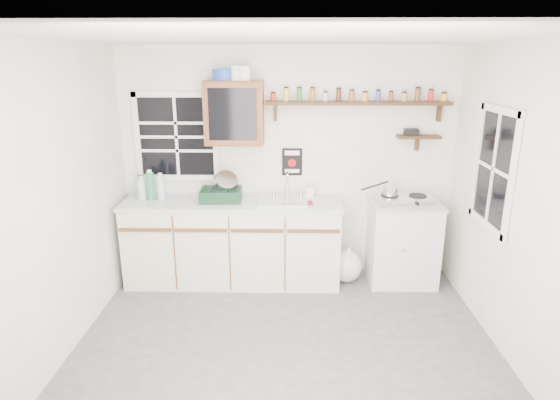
{
  "coord_description": "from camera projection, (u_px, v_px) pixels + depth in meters",
  "views": [
    {
      "loc": [
        0.02,
        -3.41,
        2.36
      ],
      "look_at": [
        -0.06,
        0.55,
        1.16
      ],
      "focal_mm": 30.0,
      "sensor_mm": 36.0,
      "label": 1
    }
  ],
  "objects": [
    {
      "name": "sink",
      "position": [
        283.0,
        200.0,
        4.93
      ],
      "size": [
        0.52,
        0.44,
        0.29
      ],
      "color": "silver",
      "rests_on": "main_cabinet"
    },
    {
      "name": "trash_bag",
      "position": [
        346.0,
        266.0,
        5.12
      ],
      "size": [
        0.38,
        0.34,
        0.44
      ],
      "color": "silver",
      "rests_on": "floor"
    },
    {
      "name": "saucepan",
      "position": [
        389.0,
        191.0,
        4.88
      ],
      "size": [
        0.36,
        0.25,
        0.16
      ],
      "rotation": [
        0.0,
        0.0,
        -0.62
      ],
      "color": "silver",
      "rests_on": "hotplate"
    },
    {
      "name": "room",
      "position": [
        286.0,
        209.0,
        3.59
      ],
      "size": [
        3.64,
        3.24,
        2.54
      ],
      "color": "#49494B",
      "rests_on": "ground"
    },
    {
      "name": "dish_rack",
      "position": [
        222.0,
        191.0,
        4.92
      ],
      "size": [
        0.44,
        0.34,
        0.32
      ],
      "rotation": [
        0.0,
        0.0,
        0.05
      ],
      "color": "black",
      "rests_on": "main_cabinet"
    },
    {
      "name": "warning_sign",
      "position": [
        292.0,
        162.0,
        5.1
      ],
      "size": [
        0.22,
        0.02,
        0.3
      ],
      "color": "black",
      "rests_on": "wall_back"
    },
    {
      "name": "secondary_shelf",
      "position": [
        416.0,
        136.0,
        4.92
      ],
      "size": [
        0.45,
        0.16,
        0.24
      ],
      "color": "black",
      "rests_on": "wall_back"
    },
    {
      "name": "hotplate",
      "position": [
        403.0,
        199.0,
        4.9
      ],
      "size": [
        0.62,
        0.38,
        0.08
      ],
      "rotation": [
        0.0,
        0.0,
        0.12
      ],
      "color": "silver",
      "rests_on": "right_cabinet"
    },
    {
      "name": "spice_shelf",
      "position": [
        358.0,
        102.0,
        4.82
      ],
      "size": [
        1.91,
        0.18,
        0.35
      ],
      "color": "black",
      "rests_on": "wall_back"
    },
    {
      "name": "rag",
      "position": [
        306.0,
        203.0,
        4.83
      ],
      "size": [
        0.14,
        0.12,
        0.02
      ],
      "primitive_type": "cube",
      "rotation": [
        0.0,
        0.0,
        0.08
      ],
      "color": "maroon",
      "rests_on": "main_cabinet"
    },
    {
      "name": "window_right",
      "position": [
        494.0,
        169.0,
        4.02
      ],
      "size": [
        0.03,
        0.78,
        1.08
      ],
      "color": "black",
      "rests_on": "wall_back"
    },
    {
      "name": "window_back",
      "position": [
        177.0,
        137.0,
        5.04
      ],
      "size": [
        0.93,
        0.03,
        0.98
      ],
      "color": "black",
      "rests_on": "wall_back"
    },
    {
      "name": "right_cabinet",
      "position": [
        402.0,
        242.0,
        5.06
      ],
      "size": [
        0.73,
        0.57,
        0.91
      ],
      "color": "silver",
      "rests_on": "floor"
    },
    {
      "name": "upper_cabinet",
      "position": [
        234.0,
        113.0,
        4.81
      ],
      "size": [
        0.6,
        0.32,
        0.65
      ],
      "color": "#5C3017",
      "rests_on": "wall_back"
    },
    {
      "name": "main_cabinet",
      "position": [
        233.0,
        241.0,
        5.07
      ],
      "size": [
        2.31,
        0.63,
        0.92
      ],
      "color": "#BBB59B",
      "rests_on": "floor"
    },
    {
      "name": "water_bottles",
      "position": [
        151.0,
        187.0,
        4.95
      ],
      "size": [
        0.29,
        0.1,
        0.32
      ],
      "color": "#A4B8C0",
      "rests_on": "main_cabinet"
    },
    {
      "name": "upper_cabinet_clutter",
      "position": [
        231.0,
        74.0,
        4.7
      ],
      "size": [
        0.38,
        0.24,
        0.14
      ],
      "color": "#1940A5",
      "rests_on": "upper_cabinet"
    },
    {
      "name": "soap_bottle",
      "position": [
        311.0,
        190.0,
        5.01
      ],
      "size": [
        0.09,
        0.09,
        0.18
      ],
      "primitive_type": "imported",
      "rotation": [
        0.0,
        0.0,
        -0.14
      ],
      "color": "beige",
      "rests_on": "main_cabinet"
    }
  ]
}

